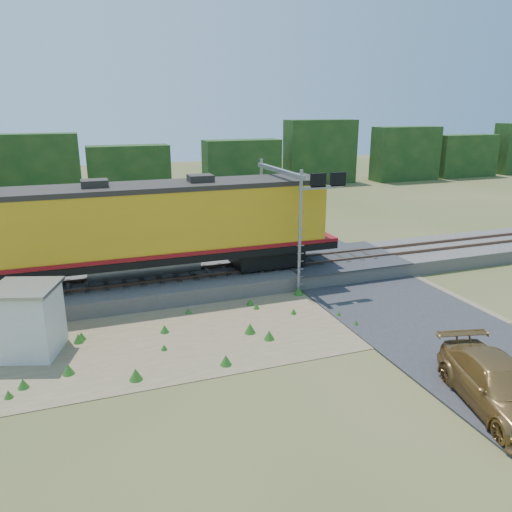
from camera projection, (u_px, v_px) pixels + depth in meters
name	position (u px, v px, depth m)	size (l,w,h in m)	color
ground	(263.00, 327.00, 22.26)	(140.00, 140.00, 0.00)	#475123
ballast	(225.00, 277.00, 27.55)	(70.00, 5.00, 0.80)	slate
rails	(224.00, 269.00, 27.41)	(70.00, 1.54, 0.16)	brown
dirt_shoulder	(217.00, 329.00, 22.05)	(26.00, 8.00, 0.03)	#8C7754
road	(387.00, 300.00, 25.18)	(7.00, 66.00, 0.86)	#38383A
tree_line_north	(143.00, 166.00, 55.60)	(130.00, 3.00, 6.50)	#143513
weed_clumps	(185.00, 338.00, 21.21)	(15.00, 6.20, 0.56)	#29621C
locomotive	(136.00, 227.00, 25.12)	(20.83, 3.18, 5.37)	black
shed	(28.00, 320.00, 19.52)	(3.01, 3.01, 2.83)	silver
signal_gantry	(289.00, 195.00, 26.81)	(2.57, 6.20, 6.49)	gray
car	(500.00, 386.00, 16.08)	(2.21, 5.45, 1.58)	olive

